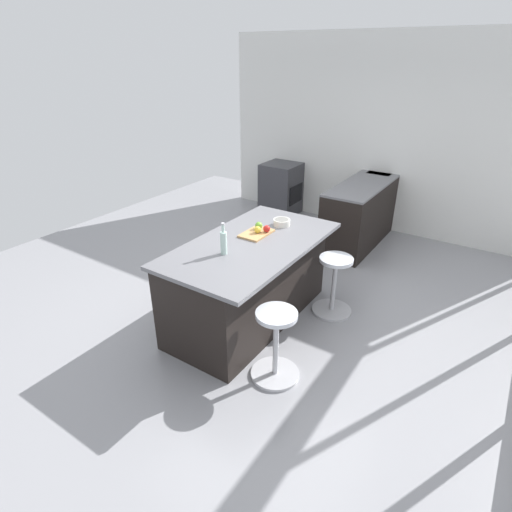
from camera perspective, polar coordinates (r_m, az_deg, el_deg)
The scene contains 13 objects.
ground_plane at distance 4.71m, azimuth 1.85°, elevation -7.48°, with size 8.17×8.17×0.00m, color gray.
interior_partition_left at distance 6.89m, azimuth 16.58°, elevation 15.69°, with size 0.12×5.17×2.93m.
sink_cabinet at distance 6.77m, azimuth 15.66°, elevation 6.87°, with size 2.58×0.60×1.21m.
oven_range at distance 7.40m, azimuth 3.50°, elevation 9.28°, with size 0.60×0.61×0.90m.
kitchen_island at distance 4.34m, azimuth -1.07°, elevation -3.43°, with size 1.95×1.07×0.92m.
stool_by_window at distance 4.59m, azimuth 10.73°, elevation -4.24°, with size 0.44×0.44×0.68m.
stool_middle at distance 3.67m, azimuth 2.75°, elevation -12.47°, with size 0.44×0.44×0.68m.
cutting_board at distance 4.29m, azimuth 0.07°, elevation 3.16°, with size 0.36×0.24×0.02m, color tan.
apple_yellow at distance 4.27m, azimuth 0.23°, elevation 3.69°, with size 0.07×0.07×0.07m, color gold.
apple_green at distance 4.36m, azimuth 0.39°, elevation 4.25°, with size 0.08×0.08×0.08m, color #609E2D.
apple_red at distance 4.28m, azimuth 1.49°, elevation 3.80°, with size 0.07×0.07×0.07m, color red.
water_bottle at distance 3.83m, azimuth -4.52°, elevation 1.96°, with size 0.06×0.06×0.31m.
fruit_bowl at distance 4.52m, azimuth 3.59°, elevation 4.73°, with size 0.18×0.18×0.07m.
Camera 1 is at (3.33, 2.04, 2.62)m, focal length 28.85 mm.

